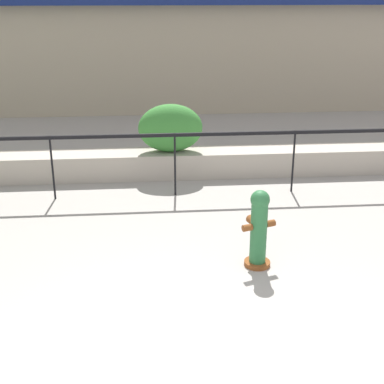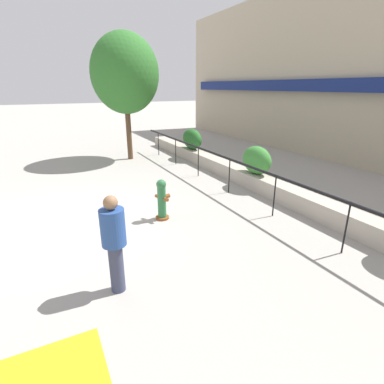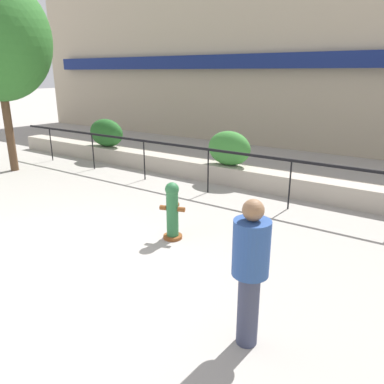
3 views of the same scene
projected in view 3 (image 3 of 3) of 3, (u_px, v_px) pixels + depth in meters
The scene contains 8 objects.
ground_plane at pixel (39, 272), 5.79m from camera, with size 120.00×120.00×0.00m, color #9E9991.
building_facade at pixel (311, 43), 13.95m from camera, with size 30.00×1.36×8.00m.
planter_wall_low at pixel (229, 174), 10.41m from camera, with size 18.00×0.70×0.50m, color #ADA393.
fence_railing_segment at pixel (208, 154), 9.31m from camera, with size 15.00×0.05×1.15m.
hedge_bush_0 at pixel (106, 133), 12.80m from camera, with size 1.43×0.69×0.94m, color #235B23.
hedge_bush_1 at pixel (229, 148), 10.20m from camera, with size 1.25×0.69×0.94m, color #387F33.
fire_hydrant at pixel (172, 210), 6.81m from camera, with size 0.48×0.48×1.08m.
pedestrian at pixel (250, 265), 3.99m from camera, with size 0.57×0.57×1.73m.
Camera 3 is at (4.87, -2.87, 2.95)m, focal length 35.00 mm.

